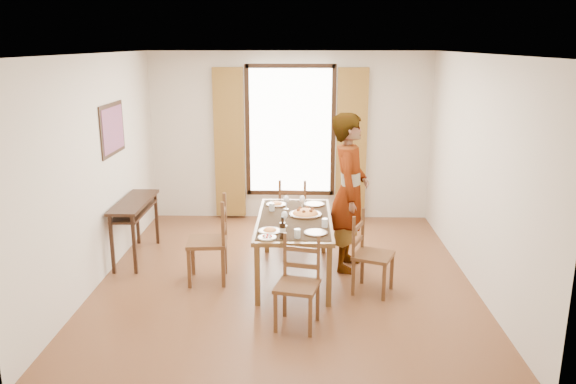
{
  "coord_description": "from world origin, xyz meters",
  "views": [
    {
      "loc": [
        0.2,
        -6.47,
        2.82
      ],
      "look_at": [
        0.02,
        0.35,
        1.0
      ],
      "focal_mm": 35.0,
      "sensor_mm": 36.0,
      "label": 1
    }
  ],
  "objects_px": {
    "dining_table": "(294,223)",
    "pasta_platter": "(305,211)",
    "console_table": "(134,209)",
    "man": "(349,192)"
  },
  "relations": [
    {
      "from": "man",
      "to": "pasta_platter",
      "type": "relative_size",
      "value": 5.01
    },
    {
      "from": "dining_table",
      "to": "pasta_platter",
      "type": "distance_m",
      "value": 0.21
    },
    {
      "from": "console_table",
      "to": "pasta_platter",
      "type": "bearing_deg",
      "value": -11.23
    },
    {
      "from": "console_table",
      "to": "dining_table",
      "type": "bearing_deg",
      "value": -14.85
    },
    {
      "from": "dining_table",
      "to": "pasta_platter",
      "type": "bearing_deg",
      "value": 40.74
    },
    {
      "from": "console_table",
      "to": "pasta_platter",
      "type": "distance_m",
      "value": 2.32
    },
    {
      "from": "dining_table",
      "to": "man",
      "type": "xyz_separation_m",
      "value": [
        0.69,
        0.31,
        0.31
      ]
    },
    {
      "from": "console_table",
      "to": "dining_table",
      "type": "distance_m",
      "value": 2.21
    },
    {
      "from": "console_table",
      "to": "pasta_platter",
      "type": "xyz_separation_m",
      "value": [
        2.27,
        -0.45,
        0.12
      ]
    },
    {
      "from": "console_table",
      "to": "man",
      "type": "height_order",
      "value": "man"
    }
  ]
}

